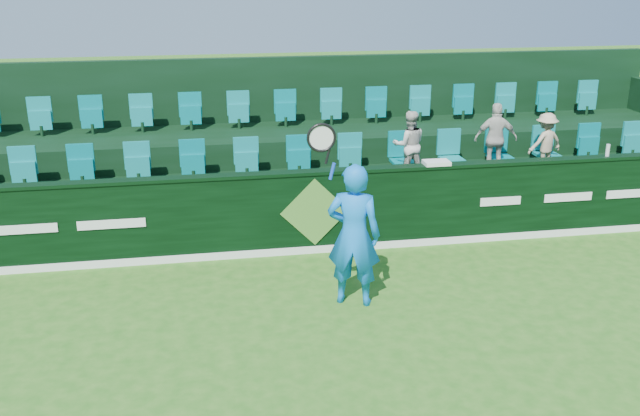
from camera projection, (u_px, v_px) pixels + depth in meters
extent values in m
plane|color=#236317|center=(374.00, 389.00, 7.81)|extent=(60.00, 60.00, 0.00)
cube|color=black|center=(314.00, 213.00, 11.32)|extent=(16.00, 0.20, 1.30)
cube|color=black|center=(314.00, 172.00, 11.10)|extent=(16.00, 0.24, 0.05)
cube|color=white|center=(315.00, 250.00, 11.41)|extent=(16.00, 0.02, 0.12)
cube|color=#528831|center=(315.00, 212.00, 11.20)|extent=(1.10, 0.02, 1.10)
cube|color=white|center=(28.00, 229.00, 10.49)|extent=(0.85, 0.01, 0.14)
cube|color=white|center=(112.00, 224.00, 10.69)|extent=(1.00, 0.01, 0.14)
cube|color=white|center=(501.00, 201.00, 11.71)|extent=(0.70, 0.01, 0.14)
cube|color=white|center=(568.00, 197.00, 11.90)|extent=(0.85, 0.01, 0.14)
cube|color=white|center=(634.00, 193.00, 12.10)|extent=(1.00, 0.01, 0.14)
cube|color=black|center=(303.00, 205.00, 12.42)|extent=(16.00, 2.00, 0.80)
cube|color=black|center=(289.00, 163.00, 14.11)|extent=(16.00, 1.80, 1.30)
cube|color=black|center=(282.00, 120.00, 14.82)|extent=(16.00, 0.20, 2.60)
cube|color=#118383|center=(300.00, 161.00, 12.57)|extent=(13.50, 0.50, 0.60)
cube|color=#118383|center=(286.00, 112.00, 14.07)|extent=(13.50, 0.50, 0.60)
imported|color=blue|center=(354.00, 235.00, 9.48)|extent=(0.84, 0.70, 1.97)
cylinder|color=#143FBF|center=(332.00, 171.00, 9.03)|extent=(0.09, 0.04, 0.22)
cylinder|color=black|center=(328.00, 156.00, 8.96)|extent=(0.08, 0.03, 0.20)
torus|color=black|center=(321.00, 138.00, 8.86)|extent=(0.45, 0.04, 0.45)
cylinder|color=silver|center=(321.00, 138.00, 8.86)|extent=(0.37, 0.01, 0.37)
imported|color=beige|center=(409.00, 145.00, 12.42)|extent=(0.62, 0.50, 1.20)
imported|color=beige|center=(496.00, 139.00, 12.67)|extent=(0.80, 0.46, 1.29)
imported|color=tan|center=(545.00, 142.00, 12.86)|extent=(0.77, 0.56, 1.07)
cube|color=white|center=(436.00, 163.00, 11.41)|extent=(0.41, 0.27, 0.06)
cylinder|color=silver|center=(608.00, 150.00, 11.87)|extent=(0.06, 0.06, 0.20)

